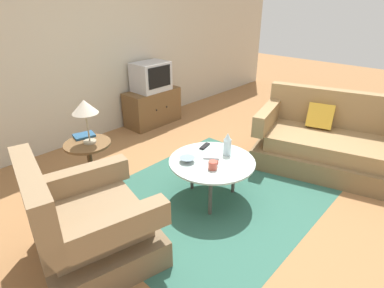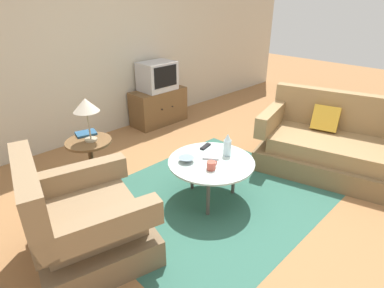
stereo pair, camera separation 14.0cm
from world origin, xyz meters
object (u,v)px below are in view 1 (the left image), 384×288
object	(u,v)px
vase	(227,144)
tv_stand	(153,107)
coffee_table	(212,163)
book	(84,135)
television	(151,77)
table_lamp	(85,108)
tv_remote_silver	(211,158)
side_table	(90,159)
mug	(213,165)
bowl	(187,160)
tv_remote_dark	(205,146)
couch	(329,144)
armchair	(88,227)

from	to	relation	value
vase	tv_stand	bearing A→B (deg)	69.25
coffee_table	book	xyz separation A→B (m)	(-0.73, 1.09, 0.21)
vase	book	xyz separation A→B (m)	(-0.93, 1.12, 0.07)
coffee_table	television	distance (m)	2.28
table_lamp	tv_remote_silver	size ratio (longest dim) A/B	2.73
side_table	table_lamp	bearing A→B (deg)	-36.64
coffee_table	side_table	xyz separation A→B (m)	(-0.79, 0.94, 0.03)
mug	bowl	bearing A→B (deg)	103.29
tv_remote_silver	tv_remote_dark	bearing A→B (deg)	108.27
couch	mug	xyz separation A→B (m)	(-1.60, 0.50, 0.19)
tv_stand	mug	size ratio (longest dim) A/B	7.02
vase	armchair	bearing A→B (deg)	171.57
armchair	mug	world-z (taller)	armchair
tv_stand	side_table	bearing A→B (deg)	-148.29
couch	bowl	distance (m)	1.84
vase	tv_remote_silver	world-z (taller)	vase
coffee_table	table_lamp	bearing A→B (deg)	129.88
side_table	tv_stand	xyz separation A→B (m)	(1.77, 1.09, -0.16)
vase	mug	xyz separation A→B (m)	(-0.32, -0.08, -0.07)
couch	television	distance (m)	2.73
table_lamp	tv_stand	bearing A→B (deg)	32.42
television	bowl	xyz separation A→B (m)	(-1.17, -1.87, -0.31)
table_lamp	tv_remote_dark	xyz separation A→B (m)	(0.95, -0.67, -0.51)
armchair	tv_remote_silver	size ratio (longest dim) A/B	6.74
television	mug	size ratio (longest dim) A/B	4.26
table_lamp	television	bearing A→B (deg)	32.38
television	vase	bearing A→B (deg)	-110.76
tv_remote_dark	bowl	bearing A→B (deg)	-179.69
armchair	mug	xyz separation A→B (m)	(1.15, -0.30, 0.18)
couch	television	size ratio (longest dim) A/B	3.37
tv_stand	mug	distance (m)	2.42
mug	side_table	bearing A→B (deg)	122.51
tv_remote_dark	side_table	bearing A→B (deg)	131.69
coffee_table	bowl	distance (m)	0.25
vase	book	bearing A→B (deg)	129.66
table_lamp	tv_remote_silver	world-z (taller)	table_lamp
side_table	tv_remote_silver	xyz separation A→B (m)	(0.81, -0.91, 0.02)
book	mug	bearing A→B (deg)	-49.31
armchair	couch	world-z (taller)	armchair
couch	television	world-z (taller)	television
tv_remote_silver	table_lamp	bearing A→B (deg)	-174.33
bowl	tv_remote_silver	bearing A→B (deg)	-32.57
mug	book	distance (m)	1.35
television	vase	world-z (taller)	television
couch	bowl	world-z (taller)	couch
couch	book	distance (m)	2.81
armchair	bowl	world-z (taller)	armchair
armchair	book	xyz separation A→B (m)	(0.55, 0.90, 0.32)
armchair	mug	bearing A→B (deg)	89.45
television	mug	bearing A→B (deg)	-117.30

